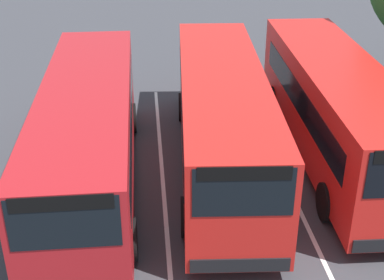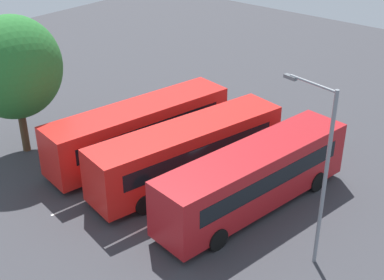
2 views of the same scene
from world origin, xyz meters
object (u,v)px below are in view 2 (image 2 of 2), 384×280
bus_center_right (140,129)px  street_lamp (321,167)px  depot_tree (14,68)px  bus_center_left (189,151)px  pedestrian (318,127)px  bus_far_left (255,176)px

bus_center_right → street_lamp: (-1.69, -11.73, 2.77)m
bus_center_right → depot_tree: 7.58m
bus_center_left → depot_tree: (-3.58, 9.37, 3.33)m
bus_center_right → pedestrian: size_ratio=6.26×
bus_center_right → depot_tree: (-3.76, 5.68, 3.33)m
bus_far_left → pedestrian: size_ratio=6.25×
depot_tree → bus_center_right: bearing=-56.5°
bus_far_left → street_lamp: bearing=-103.6°
bus_center_right → street_lamp: street_lamp is taller
bus_center_left → bus_center_right: same height
bus_far_left → pedestrian: bearing=14.5°
bus_far_left → pedestrian: (7.97, 0.81, -0.67)m
bus_far_left → bus_center_right: bearing=98.3°
bus_center_left → bus_far_left: bearing=-75.7°
bus_center_left → street_lamp: street_lamp is taller
bus_far_left → pedestrian: bus_far_left is taller
bus_center_right → pedestrian: bus_center_right is taller
bus_center_right → pedestrian: bearing=-30.5°
bus_far_left → bus_center_left: 4.02m
bus_center_left → bus_center_right: 3.70m
bus_far_left → depot_tree: bearing=114.1°
bus_center_right → depot_tree: depot_tree is taller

